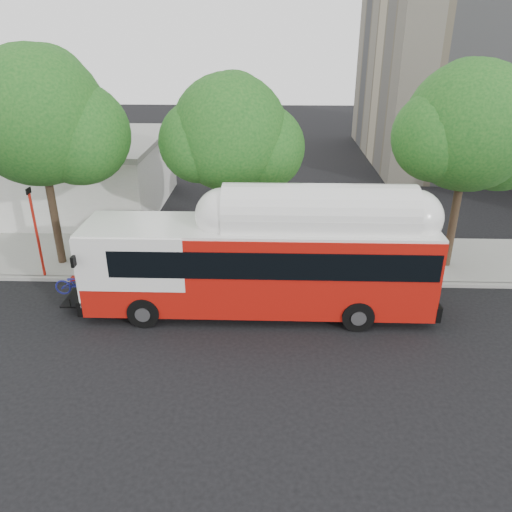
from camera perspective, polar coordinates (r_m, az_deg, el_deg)
The scene contains 10 objects.
ground at distance 18.53m, azimuth -1.03°, elevation -8.71°, with size 120.00×120.00×0.00m, color black.
sidewalk at distance 24.19m, azimuth -0.26°, elevation -0.10°, with size 60.00×5.00×0.15m, color gray.
curb_strip at distance 21.86m, azimuth -0.52°, elevation -2.94°, with size 60.00×0.30×0.15m, color gray.
red_curb_segment at distance 22.18m, azimuth -8.30°, elevation -2.77°, with size 10.00×0.32×0.16m, color maroon.
street_tree_left at distance 23.30m, azimuth -22.54°, elevation 13.97°, with size 6.67×5.80×9.74m.
street_tree_mid at distance 22.00m, azimuth -1.93°, elevation 13.38°, with size 5.75×5.00×8.62m.
street_tree_right at distance 23.33m, azimuth 24.14°, elevation 12.84°, with size 6.21×5.40×9.18m.
low_commercial_bldg at distance 33.96m, azimuth -24.38°, elevation 8.73°, with size 16.20×10.20×4.25m.
transit_bus at distance 18.98m, azimuth 0.58°, elevation -1.15°, with size 14.01×3.04×4.14m.
signal_pole at distance 23.45m, azimuth -23.77°, elevation 2.37°, with size 0.12×0.39×4.16m.
Camera 1 is at (0.84, -15.48, 10.16)m, focal length 35.00 mm.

